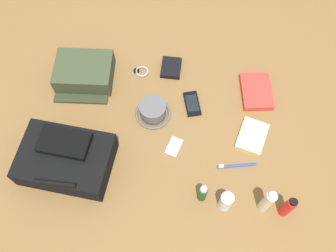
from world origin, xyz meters
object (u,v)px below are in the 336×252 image
object	(u,v)px
bucket_hat	(153,111)
toothbrush	(234,166)
toiletry_pouch	(84,73)
toothpaste_tube	(226,201)
wristwatch	(141,71)
lotion_bottle	(267,202)
media_player	(174,147)
wallet	(171,68)
notepad	(252,136)
paperback_novel	(256,92)
sunscreen_spray	(288,207)
cell_phone	(192,104)
shampoo_bottle	(203,193)
backpack	(66,159)

from	to	relation	value
bucket_hat	toothbrush	xyz separation A→B (m)	(-0.36, 0.21, -0.02)
toiletry_pouch	toothpaste_tube	xyz separation A→B (m)	(-0.65, 0.52, 0.01)
toothpaste_tube	wristwatch	xyz separation A→B (m)	(0.41, -0.59, -0.05)
lotion_bottle	wristwatch	bearing A→B (deg)	-46.19
lotion_bottle	media_player	distance (m)	0.43
media_player	wristwatch	xyz separation A→B (m)	(0.19, -0.36, 0.00)
wallet	notepad	xyz separation A→B (m)	(-0.38, 0.31, -0.00)
paperback_novel	wristwatch	bearing A→B (deg)	-6.36
lotion_bottle	toothbrush	size ratio (longest dim) A/B	1.07
paperback_novel	media_player	distance (m)	0.46
toiletry_pouch	paperback_novel	world-z (taller)	toiletry_pouch
sunscreen_spray	toothpaste_tube	distance (m)	0.23
cell_phone	wallet	bearing A→B (deg)	-57.86
wallet	toothbrush	bearing A→B (deg)	125.01
shampoo_bottle	wallet	size ratio (longest dim) A/B	1.04
wallet	toiletry_pouch	bearing A→B (deg)	14.40
paperback_novel	toothbrush	xyz separation A→B (m)	(0.09, 0.36, -0.01)
notepad	toothpaste_tube	bearing A→B (deg)	86.53
bucket_hat	shampoo_bottle	bearing A→B (deg)	124.03
media_player	toothbrush	xyz separation A→B (m)	(-0.25, 0.06, 0.00)
media_player	wristwatch	distance (m)	0.41
sunscreen_spray	notepad	world-z (taller)	sunscreen_spray
lotion_bottle	media_player	xyz separation A→B (m)	(0.37, -0.22, -0.08)
backpack	toothpaste_tube	distance (m)	0.65
media_player	notepad	world-z (taller)	notepad
toiletry_pouch	cell_phone	bearing A→B (deg)	170.24
toiletry_pouch	cell_phone	xyz separation A→B (m)	(-0.50, 0.09, -0.04)
lotion_bottle	media_player	bearing A→B (deg)	-30.66
toiletry_pouch	sunscreen_spray	size ratio (longest dim) A/B	1.74
cell_phone	paperback_novel	bearing A→B (deg)	-162.47
bucket_hat	paperback_novel	distance (m)	0.47
sunscreen_spray	toothbrush	world-z (taller)	sunscreen_spray
sunscreen_spray	wallet	xyz separation A→B (m)	(0.50, -0.62, -0.06)
bucket_hat	shampoo_bottle	xyz separation A→B (m)	(-0.24, 0.35, 0.02)
bucket_hat	notepad	distance (m)	0.44
shampoo_bottle	wristwatch	size ratio (longest dim) A/B	1.61
backpack	lotion_bottle	world-z (taller)	lotion_bottle
toothpaste_tube	shampoo_bottle	world-z (taller)	toothpaste_tube
backpack	notepad	size ratio (longest dim) A/B	2.51
bucket_hat	shampoo_bottle	distance (m)	0.42
bucket_hat	lotion_bottle	xyz separation A→B (m)	(-0.47, 0.36, 0.05)
wallet	sunscreen_spray	bearing A→B (deg)	129.64
paperback_novel	media_player	size ratio (longest dim) A/B	2.09
toiletry_pouch	cell_phone	distance (m)	0.51
shampoo_bottle	notepad	size ratio (longest dim) A/B	0.76
bucket_hat	toothpaste_tube	world-z (taller)	toothpaste_tube
toiletry_pouch	toothbrush	size ratio (longest dim) A/B	1.64
sunscreen_spray	media_player	distance (m)	0.50
sunscreen_spray	toothbrush	xyz separation A→B (m)	(0.19, -0.17, -0.07)
cell_phone	wristwatch	distance (m)	0.29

